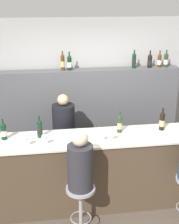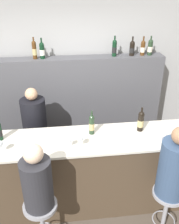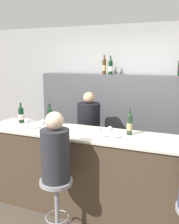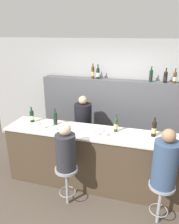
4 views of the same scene
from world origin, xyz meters
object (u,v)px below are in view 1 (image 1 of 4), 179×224
wine_bottle_counter_0 (4,131)px  bartender (64,143)px  wine_bottle_backbar_0 (63,62)px  wine_bottle_counter_1 (40,128)px  bar_stool_left (81,198)px  guest_seated_left (80,164)px  wine_bottle_backbar_2 (134,61)px  metal_bowl (178,132)px  wine_bottle_backbar_4 (159,60)px  wine_glass_0 (26,139)px  wine_bottle_counter_3 (162,121)px  wine_bottle_backbar_1 (69,63)px  wine_glass_2 (102,135)px  wine_glass_3 (112,133)px  wine_bottle_backbar_3 (150,61)px  wine_bottle_backbar_5 (166,60)px  wine_bottle_counter_2 (120,123)px  wine_glass_1 (44,137)px

wine_bottle_counter_0 → bartender: 1.14m
wine_bottle_backbar_0 → bartender: (-0.05, -0.59, -1.20)m
wine_bottle_counter_1 → wine_bottle_backbar_0: 1.40m
wine_bottle_backbar_0 → bar_stool_left: (0.07, -1.86, -1.36)m
bar_stool_left → guest_seated_left: (0.00, 0.00, 0.49)m
wine_bottle_counter_0 → wine_bottle_backbar_2: bearing=28.5°
metal_bowl → wine_bottle_backbar_4: bearing=83.6°
wine_bottle_backbar_4 → wine_glass_0: bearing=-147.9°
wine_bottle_counter_3 → wine_bottle_backbar_1: 1.82m
wine_glass_2 → wine_glass_3: 0.13m
wine_bottle_backbar_0 → wine_glass_0: wine_bottle_backbar_0 is taller
wine_glass_3 → wine_glass_0: bearing=-180.0°
wine_bottle_counter_1 → metal_bowl: (1.94, -0.19, -0.10)m
wine_bottle_backbar_3 → guest_seated_left: 2.50m
metal_bowl → wine_bottle_backbar_3: bearing=91.0°
wine_glass_3 → metal_bowl: size_ratio=0.84×
wine_bottle_backbar_3 → guest_seated_left: size_ratio=0.38×
wine_bottle_backbar_5 → wine_glass_3: wine_bottle_backbar_5 is taller
wine_bottle_counter_2 → bar_stool_left: size_ratio=0.47×
wine_glass_2 → wine_glass_3: wine_glass_3 is taller
wine_bottle_backbar_4 → wine_glass_3: wine_bottle_backbar_4 is taller
wine_glass_0 → metal_bowl: 2.12m
wine_glass_1 → guest_seated_left: bearing=-46.4°
wine_glass_1 → wine_glass_3: 0.90m
wine_bottle_backbar_3 → wine_bottle_backbar_4: 0.17m
metal_bowl → wine_bottle_backbar_1: bearing=136.5°
wine_glass_3 → bar_stool_left: wine_glass_3 is taller
wine_bottle_backbar_3 → wine_bottle_backbar_4: (0.17, 0.00, 0.00)m
wine_glass_3 → guest_seated_left: guest_seated_left is taller
wine_bottle_counter_0 → wine_glass_3: wine_bottle_counter_0 is taller
wine_bottle_counter_2 → wine_bottle_counter_3: wine_bottle_counter_3 is taller
wine_glass_1 → wine_glass_2: bearing=0.0°
wine_bottle_backbar_5 → wine_glass_0: size_ratio=1.92×
wine_bottle_backbar_4 → wine_bottle_backbar_5: size_ratio=0.99×
wine_bottle_counter_1 → bartender: (0.36, 0.56, -0.52)m
bartender → wine_bottle_counter_3: bearing=-21.7°
wine_bottle_backbar_5 → guest_seated_left: (-1.73, -1.86, -0.85)m
wine_glass_2 → wine_bottle_counter_2: bearing=41.9°
wine_bottle_counter_2 → wine_glass_1: bearing=-165.8°
wine_bottle_counter_3 → wine_bottle_backbar_2: bearing=96.6°
wine_glass_0 → wine_bottle_backbar_1: bearing=63.8°
wine_bottle_counter_2 → wine_glass_0: wine_bottle_counter_2 is taller
wine_bottle_backbar_1 → bartender: (-0.16, -0.59, -1.19)m
wine_bottle_backbar_2 → metal_bowl: (0.31, -1.34, -0.77)m
wine_bottle_backbar_2 → wine_glass_2: bearing=-119.4°
wine_bottle_counter_0 → wine_bottle_backbar_1: bearing=48.7°
wine_bottle_backbar_0 → wine_glass_0: (-0.59, -1.42, -0.69)m
wine_bottle_counter_0 → bartender: bearing=33.3°
wine_bottle_backbar_1 → metal_bowl: wine_bottle_backbar_1 is taller
wine_bottle_backbar_3 → bartender: (-1.55, -0.59, -1.18)m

